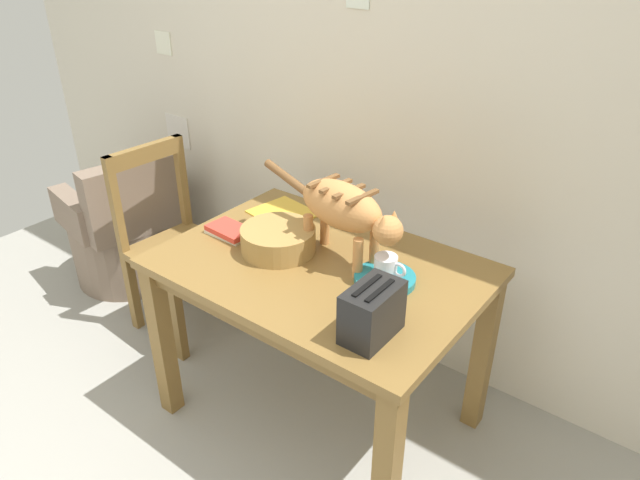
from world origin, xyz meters
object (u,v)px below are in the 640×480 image
wooden_chair_near (175,245)px  book_stack (230,231)px  saucer_bowl (385,279)px  magazine (283,213)px  cat (344,209)px  dining_table (320,286)px  coffee_mug (386,266)px  wicker_armchair (128,235)px  wicker_basket (278,239)px  toaster (372,312)px

wooden_chair_near → book_stack: bearing=79.9°
saucer_bowl → magazine: (-0.63, 0.19, -0.01)m
cat → magazine: 0.51m
dining_table → wooden_chair_near: 0.99m
saucer_bowl → coffee_mug: coffee_mug is taller
wooden_chair_near → wicker_armchair: bearing=-97.4°
saucer_bowl → wicker_armchair: (-1.79, 0.16, -0.49)m
book_stack → coffee_mug: bearing=7.0°
coffee_mug → wicker_armchair: coffee_mug is taller
wooden_chair_near → dining_table: bearing=88.3°
wicker_basket → saucer_bowl: bearing=7.8°
coffee_mug → wicker_basket: bearing=-172.3°
cat → toaster: 0.46m
magazine → saucer_bowl: bearing=-7.0°
coffee_mug → wooden_chair_near: bearing=177.7°
cat → book_stack: 0.53m
saucer_bowl → magazine: bearing=163.2°
saucer_bowl → toaster: size_ratio=1.08×
wicker_basket → dining_table: bearing=5.7°
magazine → wicker_basket: bearing=-42.8°
saucer_bowl → book_stack: (-0.68, -0.08, 0.00)m
dining_table → wooden_chair_near: wooden_chair_near is taller
wooden_chair_near → toaster: bearing=80.0°
magazine → wooden_chair_near: bearing=-156.7°
book_stack → wicker_armchair: bearing=167.7°
wooden_chair_near → saucer_bowl: bearing=91.3°
magazine → book_stack: book_stack is taller
magazine → book_stack: bearing=-89.9°
cat → book_stack: bearing=-68.4°
wicker_armchair → book_stack: bearing=-91.1°
dining_table → toaster: toaster is taller
cat → coffee_mug: cat is taller
cat → magazine: bearing=-102.1°
magazine → wicker_armchair: wicker_armchair is taller
magazine → coffee_mug: bearing=-6.9°
saucer_bowl → toaster: bearing=-66.0°
dining_table → book_stack: (-0.42, -0.04, 0.11)m
dining_table → book_stack: book_stack is taller
coffee_mug → book_stack: size_ratio=0.65×
dining_table → saucer_bowl: saucer_bowl is taller
cat → saucer_bowl: bearing=90.0°
cat → wicker_basket: (-0.24, -0.09, -0.16)m
magazine → wicker_basket: size_ratio=0.87×
book_stack → toaster: toaster is taller
magazine → wicker_basket: (0.19, -0.25, 0.05)m
toaster → wooden_chair_near: wooden_chair_near is taller
dining_table → cat: 0.32m
saucer_bowl → wicker_armchair: 1.86m
saucer_bowl → magazine: 0.66m
coffee_mug → magazine: (-0.63, 0.19, -0.06)m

